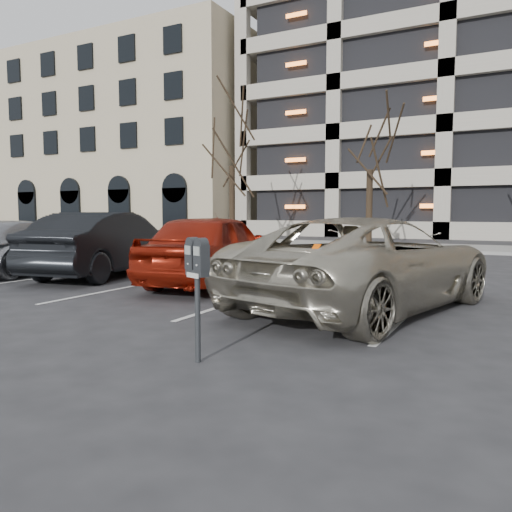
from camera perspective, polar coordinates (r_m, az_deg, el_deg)
The scene contains 11 objects.
ground at distance 6.66m, azimuth 1.90°, elevation -8.27°, with size 140.00×140.00×0.00m, color #28282B.
sidewalk at distance 22.07m, azimuth 20.27°, elevation 0.87°, with size 80.00×4.00×0.12m, color gray.
stall_lines at distance 9.30m, azimuth 0.29°, elevation -4.43°, with size 16.90×5.20×0.00m.
office_building at distance 47.58m, azimuth -13.29°, elevation 12.07°, with size 26.00×16.20×15.00m.
tree_a at distance 25.75m, azimuth -2.80°, elevation 15.45°, with size 3.78×3.78×8.58m.
tree_b at distance 22.94m, azimuth 12.99°, elevation 14.72°, with size 3.32×3.32×7.55m.
parking_meter at distance 5.06m, azimuth -6.75°, elevation -1.51°, with size 0.34×0.24×1.25m.
suv_silver at distance 8.07m, azimuth 12.69°, elevation -0.82°, with size 3.62×5.67×1.46m.
car_red at distance 10.62m, azimuth -4.82°, elevation 0.85°, with size 1.81×4.49×1.53m, color maroon.
car_dark at distance 12.56m, azimuth -16.62°, elevation 1.32°, with size 1.62×4.66×1.54m, color black.
car_silver at distance 13.97m, azimuth -25.21°, elevation 0.98°, with size 1.87×4.59×1.33m, color #9EA0A5.
Camera 1 is at (2.82, -5.84, 1.53)m, focal length 35.00 mm.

